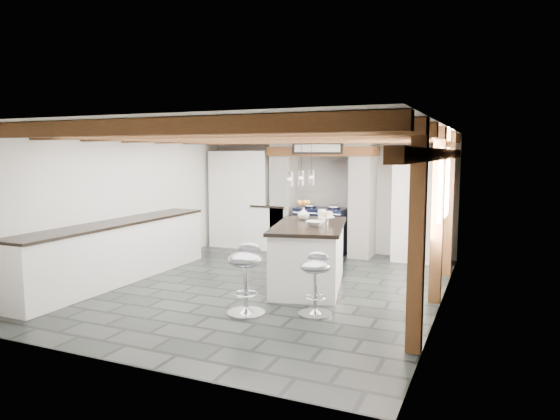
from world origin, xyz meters
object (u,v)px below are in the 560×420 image
at_px(bar_stool_near, 316,276).
at_px(kitchen_island, 309,255).
at_px(bar_stool_far, 246,271).
at_px(range_cooker, 322,230).

bearing_deg(bar_stool_near, kitchen_island, 107.85).
bearing_deg(bar_stool_far, bar_stool_near, 14.76).
distance_m(kitchen_island, bar_stool_near, 1.32).
distance_m(range_cooker, kitchen_island, 2.48).
distance_m(bar_stool_near, bar_stool_far, 0.85).
bearing_deg(bar_stool_far, kitchen_island, 73.83).
distance_m(kitchen_island, bar_stool_far, 1.54).
relative_size(kitchen_island, bar_stool_far, 2.34).
distance_m(range_cooker, bar_stool_near, 3.79).
relative_size(range_cooker, bar_stool_far, 1.14).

